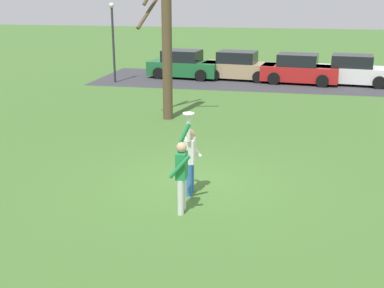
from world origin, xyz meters
TOP-DOWN VIEW (x-y plane):
  - ground_plane at (0.00, 0.00)m, footprint 120.00×120.00m
  - person_catcher at (-0.02, -0.57)m, footprint 0.49×0.55m
  - person_defender at (0.01, -1.63)m, footprint 0.49×0.55m
  - frisbee_disc at (-0.01, -0.79)m, footprint 0.27×0.27m
  - parked_car_green at (-3.93, 16.33)m, footprint 4.27×2.38m
  - parked_car_tan at (-0.72, 16.38)m, footprint 4.27×2.38m
  - parked_car_red at (2.65, 15.82)m, footprint 4.27×2.38m
  - parked_car_white at (5.51, 15.95)m, footprint 4.27×2.38m
  - parking_strip at (0.80, 15.98)m, footprint 18.98×6.40m
  - bare_tree_tall at (-2.45, 6.64)m, footprint 2.15×2.14m
  - lamppost_by_lot at (-7.33, 13.98)m, footprint 0.28×0.28m

SIDE VIEW (x-z plane):
  - ground_plane at x=0.00m, z-range 0.00..0.00m
  - parking_strip at x=0.80m, z-range 0.00..0.01m
  - parked_car_green at x=-3.93m, z-range -0.07..1.52m
  - parked_car_tan at x=-0.72m, z-range -0.07..1.52m
  - parked_car_red at x=2.65m, z-range -0.07..1.52m
  - parked_car_white at x=5.51m, z-range -0.07..1.52m
  - person_defender at x=0.01m, z-range -0.04..2.00m
  - person_catcher at x=-0.02m, z-range -0.06..2.02m
  - frisbee_disc at x=-0.01m, z-range 2.08..2.10m
  - lamppost_by_lot at x=-7.33m, z-range 0.46..4.72m
  - bare_tree_tall at x=-2.45m, z-range 0.00..6.88m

